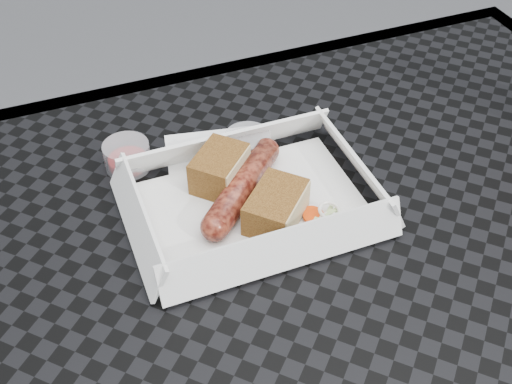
% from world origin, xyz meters
% --- Properties ---
extents(patio_table, '(0.80, 0.80, 0.74)m').
position_xyz_m(patio_table, '(0.00, 0.00, 0.67)').
color(patio_table, black).
rests_on(patio_table, ground).
extents(food_tray, '(0.22, 0.15, 0.00)m').
position_xyz_m(food_tray, '(-0.10, 0.13, 0.75)').
color(food_tray, white).
rests_on(food_tray, patio_table).
extents(bratwurst, '(0.12, 0.12, 0.03)m').
position_xyz_m(bratwurst, '(-0.11, 0.14, 0.76)').
color(bratwurst, maroon).
rests_on(bratwurst, food_tray).
extents(bread_near, '(0.07, 0.07, 0.04)m').
position_xyz_m(bread_near, '(-0.12, 0.17, 0.77)').
color(bread_near, brown).
rests_on(bread_near, food_tray).
extents(bread_far, '(0.08, 0.08, 0.03)m').
position_xyz_m(bread_far, '(-0.09, 0.10, 0.77)').
color(bread_far, brown).
rests_on(bread_far, food_tray).
extents(veg_garnish, '(0.03, 0.03, 0.00)m').
position_xyz_m(veg_garnish, '(-0.04, 0.08, 0.75)').
color(veg_garnish, '#EF430A').
rests_on(veg_garnish, food_tray).
extents(napkin, '(0.14, 0.14, 0.00)m').
position_xyz_m(napkin, '(-0.11, 0.20, 0.75)').
color(napkin, white).
rests_on(napkin, patio_table).
extents(condiment_cup_sauce, '(0.05, 0.05, 0.03)m').
position_xyz_m(condiment_cup_sauce, '(-0.20, 0.24, 0.76)').
color(condiment_cup_sauce, maroon).
rests_on(condiment_cup_sauce, patio_table).
extents(condiment_cup_empty, '(0.05, 0.05, 0.03)m').
position_xyz_m(condiment_cup_empty, '(-0.08, 0.21, 0.76)').
color(condiment_cup_empty, silver).
rests_on(condiment_cup_empty, patio_table).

